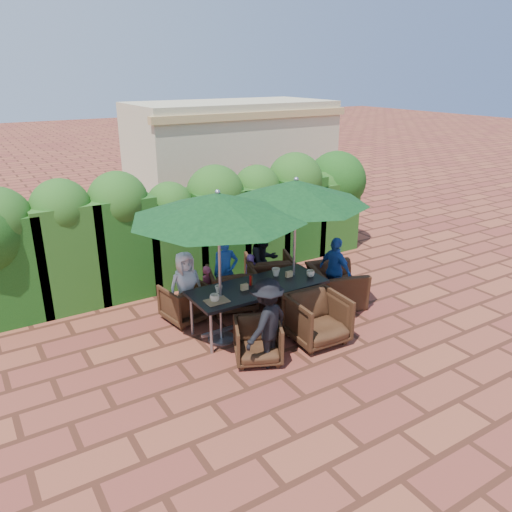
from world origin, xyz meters
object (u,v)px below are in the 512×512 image
chair_far_mid (232,286)px  chair_far_right (269,273)px  umbrella_left (218,206)px  chair_near_right (318,317)px  umbrella_right (296,192)px  dining_table (258,290)px  chair_near_left (258,339)px  chair_far_left (185,300)px  chair_end_right (336,280)px

chair_far_mid → chair_far_right: 0.92m
umbrella_left → chair_near_right: umbrella_left is taller
umbrella_right → umbrella_left: bearing=-175.2°
dining_table → umbrella_right: umbrella_right is taller
chair_far_mid → chair_near_left: (-0.53, -1.73, -0.07)m
chair_near_left → chair_far_left: bearing=127.1°
umbrella_right → dining_table: bearing=-174.5°
chair_near_right → chair_far_left: bearing=133.1°
chair_far_right → chair_near_right: size_ratio=1.01×
chair_far_left → chair_far_mid: bearing=170.3°
umbrella_left → dining_table: bearing=4.2°
umbrella_left → chair_near_left: (0.17, -0.83, -1.87)m
chair_far_mid → chair_end_right: bearing=172.7°
chair_near_left → chair_far_mid: bearing=97.9°
dining_table → umbrella_right: bearing=5.5°
umbrella_right → chair_far_mid: 2.11m
chair_near_right → chair_end_right: bearing=42.0°
chair_near_right → dining_table: bearing=124.7°
chair_far_mid → chair_near_left: bearing=90.3°
chair_far_right → chair_near_left: (-1.44, -1.89, -0.08)m
dining_table → chair_near_left: (-0.55, -0.88, -0.33)m
chair_far_mid → chair_near_left: 1.82m
chair_far_mid → chair_far_left: bearing=16.3°
umbrella_right → chair_end_right: 2.01m
umbrella_right → chair_far_right: (0.11, 0.94, -1.78)m
dining_table → chair_near_left: bearing=-122.1°
chair_far_left → chair_near_left: size_ratio=1.05×
umbrella_left → chair_far_left: size_ratio=3.65×
chair_far_mid → chair_far_right: (0.91, 0.16, 0.01)m
umbrella_right → chair_far_right: size_ratio=2.85×
chair_far_right → chair_far_left: bearing=25.0°
umbrella_right → chair_far_left: umbrella_right is taller
umbrella_left → chair_far_mid: size_ratio=3.14×
chair_far_left → chair_end_right: 2.79m
dining_table → chair_far_mid: (-0.02, 0.85, -0.25)m
umbrella_left → chair_near_left: size_ratio=3.81×
umbrella_right → chair_end_right: size_ratio=2.38×
chair_far_left → chair_near_right: bearing=121.1°
umbrella_left → chair_far_mid: bearing=52.1°
dining_table → umbrella_left: umbrella_left is taller
chair_far_left → chair_far_right: chair_far_right is taller
chair_far_left → umbrella_right: bearing=146.3°
chair_far_mid → chair_end_right: size_ratio=0.82×
dining_table → chair_far_left: 1.31m
dining_table → chair_far_right: (0.89, 1.01, -0.24)m
umbrella_right → chair_end_right: (0.96, -0.03, -1.76)m
umbrella_left → chair_near_left: umbrella_left is taller
dining_table → chair_far_left: bearing=136.8°
umbrella_right → chair_end_right: umbrella_right is taller
chair_near_left → umbrella_left: bearing=126.9°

